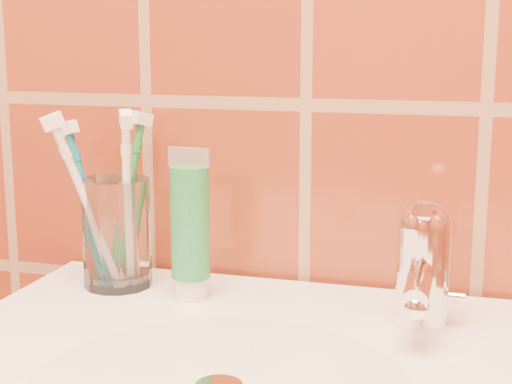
% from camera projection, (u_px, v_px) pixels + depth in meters
% --- Properties ---
extents(glass_tumbler, '(0.09, 0.09, 0.12)m').
position_uv_depth(glass_tumbler, '(117.00, 233.00, 0.83)').
color(glass_tumbler, white).
rests_on(glass_tumbler, pedestal_sink).
extents(toothpaste_tube, '(0.04, 0.04, 0.16)m').
position_uv_depth(toothpaste_tube, '(190.00, 229.00, 0.79)').
color(toothpaste_tube, white).
rests_on(toothpaste_tube, pedestal_sink).
extents(faucet, '(0.05, 0.11, 0.12)m').
position_uv_depth(faucet, '(423.00, 260.00, 0.71)').
color(faucet, white).
rests_on(faucet, pedestal_sink).
extents(toothbrush_0, '(0.14, 0.14, 0.20)m').
position_uv_depth(toothbrush_0, '(88.00, 205.00, 0.80)').
color(toothbrush_0, silver).
rests_on(toothbrush_0, glass_tumbler).
extents(toothbrush_1, '(0.09, 0.12, 0.21)m').
position_uv_depth(toothbrush_1, '(127.00, 203.00, 0.81)').
color(toothbrush_1, white).
rests_on(toothbrush_1, glass_tumbler).
extents(toothbrush_2, '(0.12, 0.11, 0.18)m').
position_uv_depth(toothbrush_2, '(90.00, 205.00, 0.83)').
color(toothbrush_2, '#0D6974').
rests_on(toothbrush_2, glass_tumbler).
extents(toothbrush_3, '(0.09, 0.12, 0.20)m').
position_uv_depth(toothbrush_3, '(128.00, 198.00, 0.85)').
color(toothbrush_3, '#1F7735').
rests_on(toothbrush_3, glass_tumbler).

